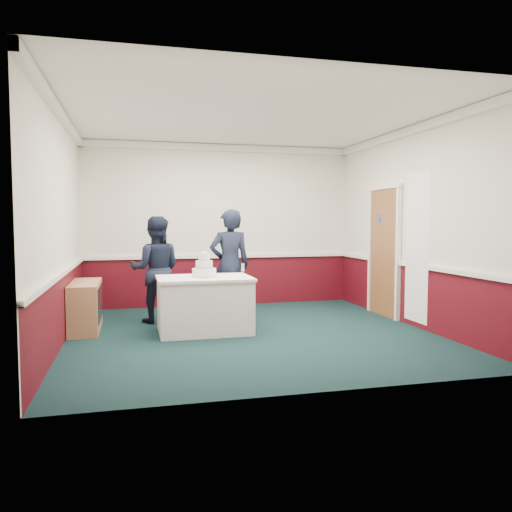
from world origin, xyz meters
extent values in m
plane|color=black|center=(0.00, 0.00, 0.00)|extent=(5.00, 5.00, 0.00)
cube|color=silver|center=(0.00, 2.48, 1.50)|extent=(5.00, 0.05, 3.00)
cube|color=silver|center=(-2.48, 0.00, 1.50)|extent=(0.05, 5.00, 3.00)
cube|color=silver|center=(2.48, 0.00, 1.50)|extent=(0.05, 5.00, 3.00)
cube|color=white|center=(0.00, 0.00, 2.98)|extent=(5.00, 5.00, 0.05)
cube|color=#4C0A13|center=(0.00, 2.48, 0.45)|extent=(5.00, 0.02, 0.90)
cube|color=white|center=(0.00, 2.47, 0.92)|extent=(4.98, 0.05, 0.06)
cube|color=white|center=(0.00, 2.46, 2.93)|extent=(5.00, 0.08, 0.12)
cube|color=#9F6138|center=(2.46, 0.80, 1.05)|extent=(0.05, 0.90, 2.10)
cube|color=#234799|center=(2.44, 0.95, 1.62)|extent=(0.01, 0.12, 0.12)
cube|color=white|center=(2.42, -0.25, 1.20)|extent=(0.02, 0.60, 2.20)
cube|color=#A67A50|center=(-2.28, 0.80, 0.35)|extent=(0.40, 1.20, 0.70)
cube|color=black|center=(-2.07, 0.80, 0.40)|extent=(0.01, 1.00, 0.50)
cube|color=white|center=(-0.63, 0.26, 0.38)|extent=(1.28, 0.88, 0.76)
cube|color=white|center=(-0.63, 0.26, 0.77)|extent=(1.32, 0.92, 0.04)
cylinder|color=white|center=(-0.63, 0.26, 0.85)|extent=(0.34, 0.34, 0.12)
cylinder|color=silver|center=(-0.63, 0.26, 0.80)|extent=(0.35, 0.35, 0.03)
cylinder|color=white|center=(-0.63, 0.26, 0.97)|extent=(0.24, 0.24, 0.11)
cylinder|color=silver|center=(-0.63, 0.26, 0.92)|extent=(0.25, 0.25, 0.02)
cylinder|color=white|center=(-0.63, 0.26, 1.07)|extent=(0.16, 0.16, 0.10)
cylinder|color=silver|center=(-0.63, 0.26, 1.03)|extent=(0.17, 0.17, 0.02)
sphere|color=#EDE5C9|center=(-0.63, 0.26, 1.14)|extent=(0.03, 0.03, 0.03)
sphere|color=#EDE5C9|center=(-0.60, 0.28, 1.14)|extent=(0.03, 0.03, 0.03)
sphere|color=#EDE5C9|center=(-0.65, 0.29, 1.14)|extent=(0.03, 0.03, 0.03)
sphere|color=#EDE5C9|center=(-0.61, 0.24, 1.14)|extent=(0.03, 0.03, 0.03)
sphere|color=#EDE5C9|center=(-0.65, 0.25, 1.14)|extent=(0.03, 0.03, 0.03)
cube|color=silver|center=(-0.66, 0.06, 0.79)|extent=(0.10, 0.21, 0.00)
cylinder|color=silver|center=(-0.13, -0.02, 0.79)|extent=(0.05, 0.05, 0.01)
cylinder|color=silver|center=(-0.13, -0.02, 0.84)|extent=(0.01, 0.01, 0.09)
cylinder|color=silver|center=(-0.13, -0.02, 0.94)|extent=(0.04, 0.04, 0.11)
imported|color=black|center=(-1.26, 1.16, 0.83)|extent=(0.87, 0.72, 1.65)
imported|color=black|center=(-0.12, 0.96, 0.88)|extent=(0.66, 0.45, 1.77)
camera|label=1|loc=(-1.60, -6.73, 1.58)|focal=35.00mm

